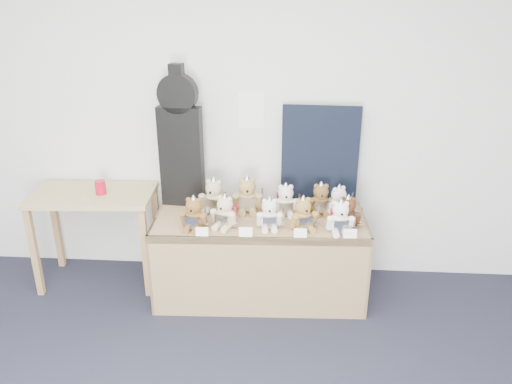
# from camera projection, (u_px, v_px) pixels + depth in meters

# --- Properties ---
(room_shell) EXTENTS (6.00, 6.00, 6.00)m
(room_shell) POSITION_uv_depth(u_px,v_px,m) (251.00, 110.00, 4.01)
(room_shell) COLOR white
(room_shell) RESTS_ON floor
(display_table) EXTENTS (1.67, 0.75, 0.69)m
(display_table) POSITION_uv_depth(u_px,v_px,m) (260.00, 239.00, 3.89)
(display_table) COLOR #9C784F
(display_table) RESTS_ON floor
(side_table) EXTENTS (1.00, 0.60, 0.81)m
(side_table) POSITION_uv_depth(u_px,v_px,m) (94.00, 207.00, 4.09)
(side_table) COLOR #A08656
(side_table) RESTS_ON floor
(guitar_case) EXTENTS (0.36, 0.14, 1.14)m
(guitar_case) POSITION_uv_depth(u_px,v_px,m) (180.00, 139.00, 3.94)
(guitar_case) COLOR black
(guitar_case) RESTS_ON display_table
(navy_board) EXTENTS (0.62, 0.05, 0.82)m
(navy_board) POSITION_uv_depth(u_px,v_px,m) (320.00, 156.00, 4.01)
(navy_board) COLOR black
(navy_board) RESTS_ON display_table
(red_cup) EXTENTS (0.08, 0.08, 0.11)m
(red_cup) POSITION_uv_depth(u_px,v_px,m) (100.00, 187.00, 4.00)
(red_cup) COLOR #B50C24
(red_cup) RESTS_ON side_table
(teddy_front_far_left) EXTENTS (0.23, 0.20, 0.28)m
(teddy_front_far_left) POSITION_uv_depth(u_px,v_px,m) (194.00, 215.00, 3.68)
(teddy_front_far_left) COLOR brown
(teddy_front_far_left) RESTS_ON display_table
(teddy_front_left) EXTENTS (0.23, 0.22, 0.28)m
(teddy_front_left) POSITION_uv_depth(u_px,v_px,m) (225.00, 213.00, 3.71)
(teddy_front_left) COLOR beige
(teddy_front_left) RESTS_ON display_table
(teddy_front_centre) EXTENTS (0.22, 0.18, 0.27)m
(teddy_front_centre) POSITION_uv_depth(u_px,v_px,m) (269.00, 215.00, 3.69)
(teddy_front_centre) COLOR white
(teddy_front_centre) RESTS_ON display_table
(teddy_front_right) EXTENTS (0.23, 0.22, 0.28)m
(teddy_front_right) POSITION_uv_depth(u_px,v_px,m) (303.00, 215.00, 3.67)
(teddy_front_right) COLOR olive
(teddy_front_right) RESTS_ON display_table
(teddy_front_far_right) EXTENTS (0.23, 0.19, 0.28)m
(teddy_front_far_right) POSITION_uv_depth(u_px,v_px,m) (340.00, 218.00, 3.63)
(teddy_front_far_right) COLOR white
(teddy_front_far_right) RESTS_ON display_table
(teddy_front_end) EXTENTS (0.22, 0.19, 0.27)m
(teddy_front_end) POSITION_uv_depth(u_px,v_px,m) (347.00, 214.00, 3.70)
(teddy_front_end) COLOR #4E2D1A
(teddy_front_end) RESTS_ON display_table
(teddy_back_left) EXTENTS (0.26, 0.23, 0.31)m
(teddy_back_left) POSITION_uv_depth(u_px,v_px,m) (214.00, 197.00, 3.95)
(teddy_back_left) COLOR #BAB088
(teddy_back_left) RESTS_ON display_table
(teddy_back_centre_left) EXTENTS (0.27, 0.23, 0.33)m
(teddy_back_centre_left) POSITION_uv_depth(u_px,v_px,m) (247.00, 196.00, 3.97)
(teddy_back_centre_left) COLOR #9F854F
(teddy_back_centre_left) RESTS_ON display_table
(teddy_back_centre_right) EXTENTS (0.23, 0.20, 0.28)m
(teddy_back_centre_right) POSITION_uv_depth(u_px,v_px,m) (286.00, 201.00, 3.91)
(teddy_back_centre_right) COLOR white
(teddy_back_centre_right) RESTS_ON display_table
(teddy_back_right) EXTENTS (0.23, 0.19, 0.28)m
(teddy_back_right) POSITION_uv_depth(u_px,v_px,m) (321.00, 200.00, 3.94)
(teddy_back_right) COLOR brown
(teddy_back_right) RESTS_ON display_table
(teddy_back_end) EXTENTS (0.23, 0.22, 0.28)m
(teddy_back_end) POSITION_uv_depth(u_px,v_px,m) (339.00, 202.00, 3.90)
(teddy_back_end) COLOR white
(teddy_back_end) RESTS_ON display_table
(entry_card_a) EXTENTS (0.09, 0.02, 0.07)m
(entry_card_a) POSITION_uv_depth(u_px,v_px,m) (202.00, 232.00, 3.59)
(entry_card_a) COLOR white
(entry_card_a) RESTS_ON display_table
(entry_card_b) EXTENTS (0.10, 0.02, 0.07)m
(entry_card_b) POSITION_uv_depth(u_px,v_px,m) (246.00, 232.00, 3.58)
(entry_card_b) COLOR white
(entry_card_b) RESTS_ON display_table
(entry_card_c) EXTENTS (0.09, 0.02, 0.07)m
(entry_card_c) POSITION_uv_depth(u_px,v_px,m) (300.00, 233.00, 3.57)
(entry_card_c) COLOR white
(entry_card_c) RESTS_ON display_table
(entry_card_d) EXTENTS (0.10, 0.02, 0.07)m
(entry_card_d) POSITION_uv_depth(u_px,v_px,m) (350.00, 234.00, 3.56)
(entry_card_d) COLOR white
(entry_card_d) RESTS_ON display_table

